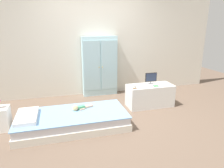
{
  "coord_description": "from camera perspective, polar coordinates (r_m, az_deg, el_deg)",
  "views": [
    {
      "loc": [
        -0.88,
        -3.32,
        1.69
      ],
      "look_at": [
        0.15,
        0.4,
        0.56
      ],
      "focal_mm": 32.18,
      "sensor_mm": 36.0,
      "label": 1
    }
  ],
  "objects": [
    {
      "name": "doll",
      "position": [
        3.61,
        -9.39,
        -6.64
      ],
      "size": [
        0.38,
        0.19,
        0.1
      ],
      "color": "#4CA375",
      "rests_on": "bed"
    },
    {
      "name": "tv_stand",
      "position": [
        4.4,
        10.68,
        -3.24
      ],
      "size": [
        0.98,
        0.44,
        0.47
      ],
      "primitive_type": "cube",
      "color": "silver",
      "rests_on": "ground_plane"
    },
    {
      "name": "back_wall",
      "position": [
        4.98,
        -5.45,
        12.38
      ],
      "size": [
        6.4,
        0.05,
        2.7
      ],
      "primitive_type": "cube",
      "color": "silver",
      "rests_on": "ground_plane"
    },
    {
      "name": "ground_plane",
      "position": [
        3.83,
        -0.6,
        -9.99
      ],
      "size": [
        10.0,
        10.0,
        0.02
      ],
      "primitive_type": "cube",
      "color": "brown"
    },
    {
      "name": "pillow",
      "position": [
        3.52,
        -23.06,
        -8.46
      ],
      "size": [
        0.32,
        0.63,
        0.06
      ],
      "primitive_type": "cube",
      "color": "white",
      "rests_on": "bed"
    },
    {
      "name": "rocking_horse_toy",
      "position": [
        4.03,
        6.56,
        -0.68
      ],
      "size": [
        0.09,
        0.04,
        0.11
      ],
      "color": "#8E6642",
      "rests_on": "tv_stand"
    },
    {
      "name": "tv_monitor",
      "position": [
        4.38,
        11.03,
        1.78
      ],
      "size": [
        0.26,
        0.1,
        0.25
      ],
      "color": "#99999E",
      "rests_on": "tv_stand"
    },
    {
      "name": "bed",
      "position": [
        3.55,
        -11.05,
        -10.05
      ],
      "size": [
        1.84,
        0.88,
        0.26
      ],
      "color": "silver",
      "rests_on": "ground_plane"
    },
    {
      "name": "nightstand",
      "position": [
        3.85,
        -29.13,
        -8.64
      ],
      "size": [
        0.29,
        0.29,
        0.39
      ],
      "primitive_type": "cube",
      "color": "white",
      "rests_on": "ground_plane"
    },
    {
      "name": "book_green",
      "position": [
        4.28,
        12.3,
        -0.54
      ],
      "size": [
        0.11,
        0.09,
        0.01
      ],
      "primitive_type": "cube",
      "color": "#429E51",
      "rests_on": "tv_stand"
    },
    {
      "name": "wardrobe",
      "position": [
        4.94,
        -3.51,
        5.07
      ],
      "size": [
        0.85,
        0.24,
        1.45
      ],
      "color": "silver",
      "rests_on": "ground_plane"
    }
  ]
}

